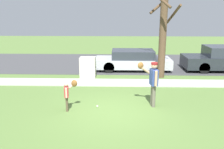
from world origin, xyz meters
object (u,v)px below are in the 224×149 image
Objects in this scene: person_adult at (153,79)px; utility_cabinet at (88,68)px; street_tree_near at (163,26)px; baseball at (97,106)px; person_child at (68,92)px; parked_sedan_silver at (133,60)px.

utility_cabinet is at bearing -63.28° from person_adult.
utility_cabinet is (-2.95, 3.96, -0.49)m from person_adult.
utility_cabinet is 0.22× the size of street_tree_near.
person_adult is 4.70m from street_tree_near.
person_adult is 2.32m from baseball.
person_child is (-3.08, -0.52, -0.35)m from person_adult.
street_tree_near is 1.13× the size of parked_sedan_silver.
street_tree_near reaches higher than parked_sedan_silver.
street_tree_near reaches higher than utility_cabinet.
street_tree_near is at bearing 54.92° from baseball.
parked_sedan_silver is at bearing 132.29° from street_tree_near.
baseball is 4.27m from utility_cabinet.
person_adult is 1.49× the size of utility_cabinet.
street_tree_near is at bearing -113.81° from person_adult.
person_adult is 0.37× the size of parked_sedan_silver.
utility_cabinet is at bearing 78.39° from person_child.
street_tree_near is 3.07m from parked_sedan_silver.
person_child is at bearing -91.59° from utility_cabinet.
person_adult is 1.52× the size of person_child.
baseball is at bearing -105.14° from parked_sedan_silver.
street_tree_near is (3.11, 4.43, 2.73)m from baseball.
person_adult is 5.91m from parked_sedan_silver.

